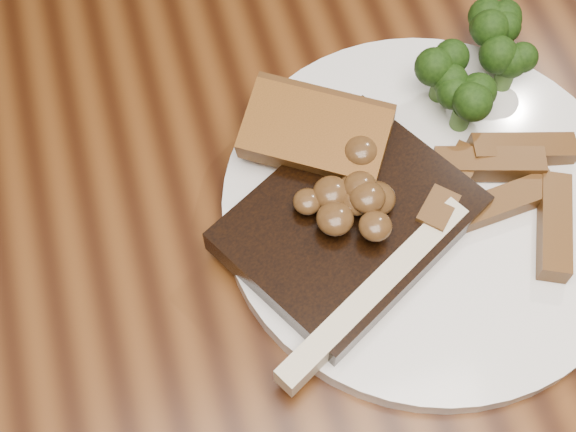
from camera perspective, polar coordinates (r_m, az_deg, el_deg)
The scene contains 8 objects.
dining_table at distance 0.64m, azimuth 0.67°, elevation -3.73°, with size 1.60×0.90×0.75m.
plate at distance 0.56m, azimuth 9.89°, elevation 0.58°, with size 0.28×0.28×0.01m, color white.
steak at distance 0.53m, azimuth 4.37°, elevation -0.50°, with size 0.15×0.12×0.02m, color black.
steak_bone at distance 0.51m, azimuth 6.14°, elevation -5.64°, with size 0.16×0.02×0.02m, color beige.
mushroom_pile at distance 0.52m, azimuth 5.22°, elevation 1.83°, with size 0.07×0.07×0.03m, color #513519, non-canonical shape.
garlic_bread at distance 0.56m, azimuth 1.89°, elevation 4.74°, with size 0.10×0.05×0.02m, color brown.
potato_wedges at distance 0.56m, azimuth 15.32°, elevation 2.34°, with size 0.10×0.10×0.02m, color brown, non-canonical shape.
broccoli_cluster at distance 0.60m, azimuth 13.44°, elevation 10.14°, with size 0.08×0.08×0.04m, color #1F3D0D, non-canonical shape.
Camera 1 is at (-0.08, -0.25, 1.25)m, focal length 50.00 mm.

